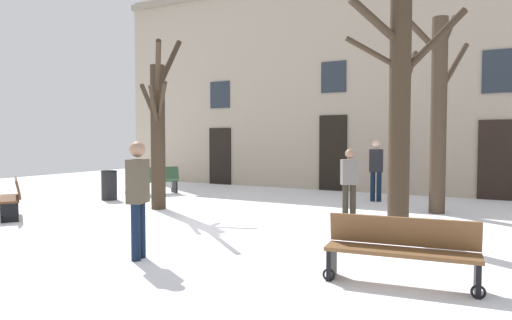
# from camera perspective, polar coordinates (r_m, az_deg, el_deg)

# --- Properties ---
(ground_plane) EXTENTS (30.28, 30.28, 0.00)m
(ground_plane) POSITION_cam_1_polar(r_m,az_deg,el_deg) (9.65, -4.29, -8.34)
(ground_plane) COLOR white
(building_facade) EXTENTS (18.93, 0.60, 7.89)m
(building_facade) POSITION_cam_1_polar(r_m,az_deg,el_deg) (16.56, 10.45, 10.13)
(building_facade) COLOR tan
(building_facade) RESTS_ON ground
(tree_near_facade) EXTENTS (2.01, 2.14, 5.14)m
(tree_near_facade) POSITION_cam_1_polar(r_m,az_deg,el_deg) (8.77, 17.69, 7.50)
(tree_near_facade) COLOR #382B1E
(tree_near_facade) RESTS_ON ground
(tree_foreground) EXTENTS (1.79, 1.26, 5.29)m
(tree_foreground) POSITION_cam_1_polar(r_m,az_deg,el_deg) (12.11, 21.98, 6.40)
(tree_foreground) COLOR #423326
(tree_foreground) RESTS_ON ground
(tree_left_of_center) EXTENTS (2.30, 2.33, 4.59)m
(tree_left_of_center) POSITION_cam_1_polar(r_m,az_deg,el_deg) (12.13, -12.19, 4.24)
(tree_left_of_center) COLOR #382B1E
(tree_left_of_center) RESTS_ON ground
(litter_bin) EXTENTS (0.48, 0.48, 0.88)m
(litter_bin) POSITION_cam_1_polar(r_m,az_deg,el_deg) (14.35, -18.00, -3.03)
(litter_bin) COLOR black
(litter_bin) RESTS_ON ground
(bench_near_center_tree) EXTENTS (1.34, 1.69, 0.92)m
(bench_near_center_tree) POSITION_cam_1_polar(r_m,az_deg,el_deg) (15.40, -12.86, -2.53)
(bench_near_center_tree) COLOR #2D4C33
(bench_near_center_tree) RESTS_ON ground
(bench_by_litter_bin) EXTENTS (1.54, 1.22, 0.92)m
(bench_by_litter_bin) POSITION_cam_1_polar(r_m,az_deg,el_deg) (12.10, -28.35, -4.16)
(bench_by_litter_bin) COLOR #51331E
(bench_by_litter_bin) RESTS_ON ground
(bench_back_to_back_right) EXTENTS (1.93, 0.66, 0.85)m
(bench_back_to_back_right) POSITION_cam_1_polar(r_m,az_deg,el_deg) (6.13, 17.79, -10.69)
(bench_back_to_back_right) COLOR brown
(bench_back_to_back_right) RESTS_ON ground
(person_strolling) EXTENTS (0.41, 0.27, 1.80)m
(person_strolling) POSITION_cam_1_polar(r_m,az_deg,el_deg) (13.73, 14.88, -0.87)
(person_strolling) COLOR black
(person_strolling) RESTS_ON ground
(person_crossing_plaza) EXTENTS (0.44, 0.39, 1.60)m
(person_crossing_plaza) POSITION_cam_1_polar(r_m,az_deg,el_deg) (10.81, 11.67, -2.47)
(person_crossing_plaza) COLOR #2D271E
(person_crossing_plaza) RESTS_ON ground
(person_near_bench) EXTENTS (0.32, 0.43, 1.81)m
(person_near_bench) POSITION_cam_1_polar(r_m,az_deg,el_deg) (7.15, -14.64, -4.09)
(person_near_bench) COLOR black
(person_near_bench) RESTS_ON ground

